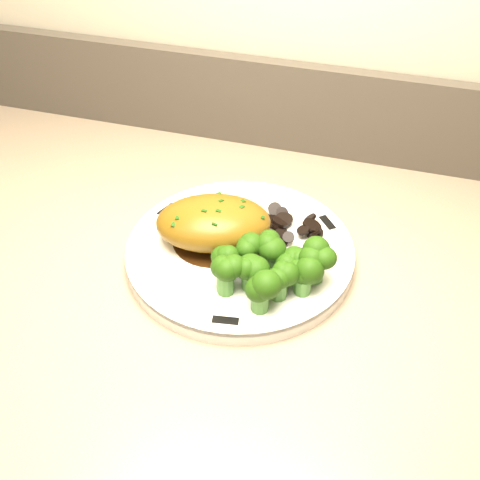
# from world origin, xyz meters

# --- Properties ---
(plate) EXTENTS (0.24, 0.24, 0.02)m
(plate) POSITION_xyz_m (0.45, 1.75, 0.90)
(plate) COLOR white
(plate) RESTS_ON counter
(rim_accent_0) EXTENTS (0.02, 0.03, 0.00)m
(rim_accent_0) POSITION_xyz_m (0.53, 1.82, 0.90)
(rim_accent_0) COLOR black
(rim_accent_0) RESTS_ON plate
(rim_accent_1) EXTENTS (0.02, 0.03, 0.00)m
(rim_accent_1) POSITION_xyz_m (0.35, 1.79, 0.90)
(rim_accent_1) COLOR black
(rim_accent_1) RESTS_ON plate
(rim_accent_2) EXTENTS (0.03, 0.01, 0.00)m
(rim_accent_2) POSITION_xyz_m (0.46, 1.65, 0.90)
(rim_accent_2) COLOR black
(rim_accent_2) RESTS_ON plate
(gravy_pool) EXTENTS (0.09, 0.09, 0.00)m
(gravy_pool) POSITION_xyz_m (0.42, 1.75, 0.91)
(gravy_pool) COLOR #331B09
(gravy_pool) RESTS_ON plate
(chicken_breast) EXTENTS (0.14, 0.11, 0.05)m
(chicken_breast) POSITION_xyz_m (0.42, 1.75, 0.93)
(chicken_breast) COLOR #885F17
(chicken_breast) RESTS_ON plate
(mushroom_pile) EXTENTS (0.08, 0.06, 0.02)m
(mushroom_pile) POSITION_xyz_m (0.48, 1.79, 0.91)
(mushroom_pile) COLOR black
(mushroom_pile) RESTS_ON plate
(broccoli_florets) EXTENTS (0.11, 0.09, 0.04)m
(broccoli_florets) POSITION_xyz_m (0.49, 1.71, 0.93)
(broccoli_florets) COLOR #508D3B
(broccoli_florets) RESTS_ON plate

